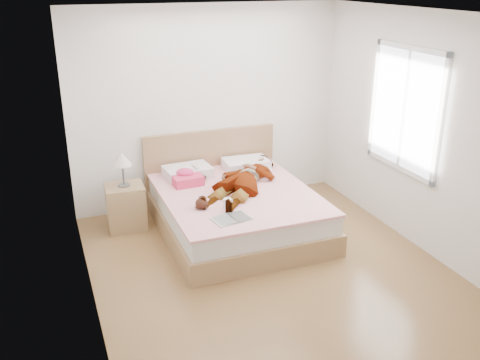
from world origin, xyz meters
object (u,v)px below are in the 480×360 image
Objects in this scene: towel at (187,178)px; bed at (235,207)px; plush_toy at (202,203)px; nightstand at (126,203)px; magazine at (232,219)px; coffee_mug at (228,203)px; woman at (244,176)px; phone at (195,167)px.

bed is at bearing -38.68° from towel.
plush_toy is 1.14m from nightstand.
plush_toy is (-0.21, 0.40, 0.05)m from magazine.
woman is at bearing 53.36° from coffee_mug.
phone is at bearing 124.36° from bed.
magazine is (0.17, -1.15, -0.07)m from towel.
coffee_mug is 0.29m from plush_toy.
towel reaches higher than magazine.
nightstand is at bearing -153.15° from woman.
nightstand is (-1.23, 0.49, 0.05)m from bed.
woman is 1.48m from nightstand.
phone is 0.20× the size of magazine.
nightstand reaches higher than magazine.
phone is 1.27m from magazine.
nightstand is (-0.71, 0.86, -0.25)m from plush_toy.
towel is 1.58× the size of plush_toy.
nightstand reaches higher than plush_toy.
woman is 0.83m from plush_toy.
woman reaches higher than magazine.
nightstand is (-0.91, 1.25, -0.20)m from magazine.
bed is at bearing 35.20° from plush_toy.
woman is at bearing -24.38° from towel.
bed is 0.86m from magazine.
coffee_mug is at bearing 78.38° from magazine.
coffee_mug is at bearing -74.97° from towel.
magazine is 3.02× the size of coffee_mug.
magazine is (0.02, -1.26, -0.16)m from phone.
woman is 1.75× the size of nightstand.
woman reaches higher than towel.
phone is at bearing -175.98° from woman.
magazine is 0.31m from coffee_mug.
nightstand is at bearing 135.64° from coffee_mug.
coffee_mug is (-0.42, -0.56, -0.06)m from woman.
coffee_mug is at bearing -19.66° from plush_toy.
woman is at bearing 34.05° from plush_toy.
bed reaches higher than nightstand.
magazine is at bearing -76.38° from woman.
magazine is at bearing -101.62° from coffee_mug.
nightstand reaches higher than phone.
towel is 0.86× the size of magazine.
plush_toy is at bearing -93.08° from towel.
towel is 0.80m from nightstand.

